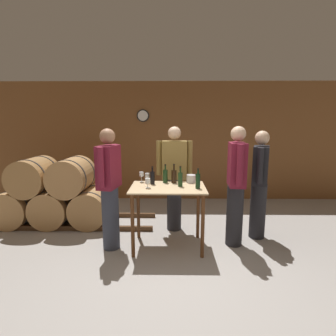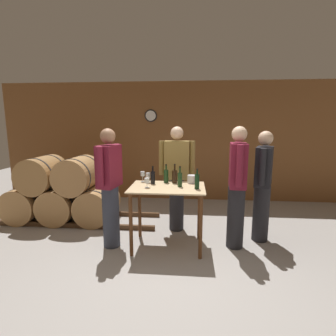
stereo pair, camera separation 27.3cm
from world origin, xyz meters
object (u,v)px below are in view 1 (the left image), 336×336
Objects in this scene: wine_bottle_right at (180,179)px; person_host at (109,187)px; wine_bottle_center at (174,176)px; person_visitor_with_scarf at (236,184)px; wine_glass_near_left at (141,175)px; person_visitor_bearded at (174,176)px; wine_bottle_left at (165,176)px; wine_glass_near_right at (148,181)px; wine_bottle_far_right at (198,180)px; person_visitor_near_door at (259,183)px; wine_glass_near_center at (147,176)px; ice_bucket at (191,179)px; wine_bottle_far_left at (152,177)px.

person_host is at bearing -175.91° from wine_bottle_right.
wine_bottle_center is 0.91m from person_visitor_with_scarf.
wine_bottle_center is at bearing 17.36° from person_host.
person_visitor_bearded is at bearing 35.94° from wine_glass_near_left.
wine_glass_near_right is (-0.24, -0.33, -0.01)m from wine_bottle_left.
wine_bottle_right is 0.64m from wine_glass_near_left.
wine_bottle_left is at bearing 172.06° from wine_bottle_center.
wine_glass_near_left is at bearing 155.67° from wine_bottle_right.
wine_bottle_far_right is at bearing -162.45° from person_visitor_with_scarf.
person_visitor_near_door is at bearing 4.90° from wine_bottle_center.
wine_glass_near_center reaches higher than ice_bucket.
wine_bottle_far_right is (0.32, -0.33, 0.01)m from wine_bottle_center.
ice_bucket is at bearing -1.90° from wine_glass_near_left.
wine_bottle_left is 1.79× the size of wine_glass_near_left.
person_visitor_bearded reaches higher than wine_bottle_left.
wine_glass_near_right is at bearing -83.55° from wine_glass_near_center.
person_visitor_near_door is at bearing 6.92° from wine_bottle_far_left.
wine_bottle_left is 0.96× the size of wine_bottle_right.
wine_bottle_left is 0.16× the size of person_visitor_bearded.
wine_bottle_far_left reaches higher than wine_glass_near_right.
person_host reaches higher than wine_bottle_right.
ice_bucket is at bearing 5.59° from wine_bottle_center.
wine_glass_near_center is 0.29m from wine_glass_near_right.
wine_bottle_far_left is 0.42m from wine_bottle_right.
person_visitor_with_scarf is at bearing -9.56° from wine_bottle_center.
person_visitor_bearded is (-0.25, 0.39, -0.04)m from ice_bucket.
wine_glass_near_left is at bearing -144.06° from person_visitor_bearded.
wine_bottle_left is 0.13m from wine_bottle_center.
wine_glass_near_center is 0.58m from person_host.
wine_glass_near_right is 1.01× the size of ice_bucket.
ice_bucket is 1.06m from person_visitor_near_door.
wine_bottle_far_right is 0.69m from wine_glass_near_right.
person_host is (-1.23, 0.05, -0.10)m from wine_bottle_far_right.
wine_bottle_far_left is 0.11m from wine_glass_near_center.
wine_glass_near_center is 0.60m from person_visitor_bearded.
wine_bottle_right is 2.16× the size of ice_bucket.
person_host is 1.15m from person_visitor_bearded.
wine_glass_near_left is 0.38m from wine_glass_near_right.
ice_bucket is at bearing 10.91° from wine_bottle_far_left.
wine_bottle_right is 0.30m from ice_bucket.
person_host reaches higher than ice_bucket.
wine_bottle_left reaches higher than wine_glass_near_left.
person_visitor_bearded is 1.03× the size of person_visitor_near_door.
person_visitor_with_scarf is at bearing -5.84° from wine_glass_near_center.
wine_bottle_center is 0.17× the size of person_host.
wine_bottle_far_left is at bearing -164.90° from wine_bottle_center.
person_visitor_with_scarf is (1.02, -0.17, -0.08)m from wine_bottle_left.
wine_bottle_far_right is 0.16× the size of person_visitor_bearded.
person_visitor_near_door is (1.68, 0.42, -0.11)m from wine_glass_near_right.
wine_bottle_center is 2.13× the size of ice_bucket.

